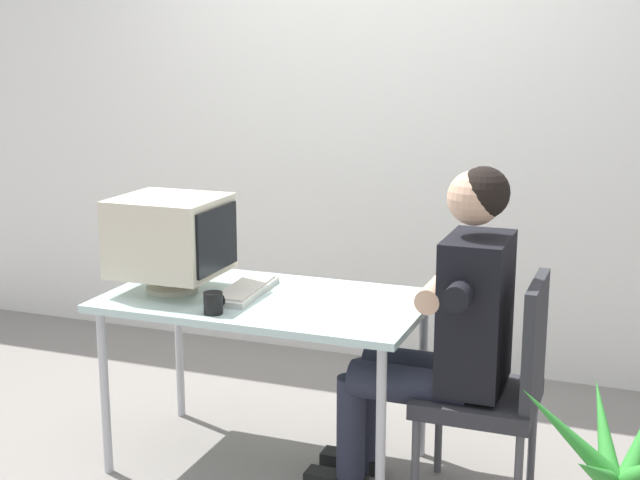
{
  "coord_description": "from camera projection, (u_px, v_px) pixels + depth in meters",
  "views": [
    {
      "loc": [
        1.39,
        -3.08,
        1.7
      ],
      "look_at": [
        0.23,
        0.0,
        0.96
      ],
      "focal_mm": 50.08,
      "sensor_mm": 36.0,
      "label": 1
    }
  ],
  "objects": [
    {
      "name": "ground_plane",
      "position": [
        268.0,
        463.0,
        3.67
      ],
      "size": [
        12.0,
        12.0,
        0.0
      ],
      "primitive_type": "plane",
      "color": "gray"
    },
    {
      "name": "wall_back",
      "position": [
        431.0,
        80.0,
        4.51
      ],
      "size": [
        8.0,
        0.1,
        3.0
      ],
      "primitive_type": "cube",
      "color": "silver",
      "rests_on": "ground_plane"
    },
    {
      "name": "desk",
      "position": [
        266.0,
        311.0,
        3.53
      ],
      "size": [
        1.26,
        0.71,
        0.71
      ],
      "color": "#B7B7BC",
      "rests_on": "ground_plane"
    },
    {
      "name": "crt_monitor",
      "position": [
        171.0,
        236.0,
        3.56
      ],
      "size": [
        0.42,
        0.38,
        0.38
      ],
      "color": "beige",
      "rests_on": "desk"
    },
    {
      "name": "keyboard",
      "position": [
        245.0,
        290.0,
        3.56
      ],
      "size": [
        0.17,
        0.43,
        0.03
      ],
      "color": "silver",
      "rests_on": "desk"
    },
    {
      "name": "office_chair",
      "position": [
        497.0,
        382.0,
        3.24
      ],
      "size": [
        0.43,
        0.43,
        0.88
      ],
      "color": "#4C4C51",
      "rests_on": "ground_plane"
    },
    {
      "name": "person_seated",
      "position": [
        444.0,
        325.0,
        3.26
      ],
      "size": [
        0.73,
        0.55,
        1.27
      ],
      "color": "black",
      "rests_on": "ground_plane"
    },
    {
      "name": "desk_mug",
      "position": [
        214.0,
        303.0,
        3.3
      ],
      "size": [
        0.07,
        0.08,
        0.08
      ],
      "color": "black",
      "rests_on": "desk"
    }
  ]
}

